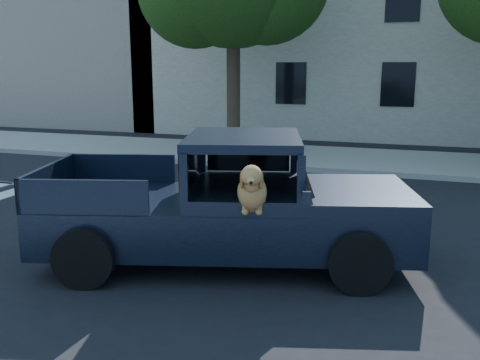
# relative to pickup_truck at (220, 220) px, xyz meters

# --- Properties ---
(ground) EXTENTS (120.00, 120.00, 0.00)m
(ground) POSITION_rel_pickup_truck_xyz_m (0.85, -0.03, -0.65)
(ground) COLOR black
(ground) RESTS_ON ground
(far_sidewalk) EXTENTS (60.00, 4.00, 0.15)m
(far_sidewalk) POSITION_rel_pickup_truck_xyz_m (0.85, 9.17, -0.57)
(far_sidewalk) COLOR gray
(far_sidewalk) RESTS_ON ground
(lane_stripes) EXTENTS (21.60, 0.14, 0.01)m
(lane_stripes) POSITION_rel_pickup_truck_xyz_m (2.85, 3.37, -0.64)
(lane_stripes) COLOR silver
(lane_stripes) RESTS_ON ground
(building_main) EXTENTS (26.00, 6.00, 9.00)m
(building_main) POSITION_rel_pickup_truck_xyz_m (3.85, 16.47, 3.85)
(building_main) COLOR beige
(building_main) RESTS_ON ground
(building_left) EXTENTS (12.00, 6.00, 8.00)m
(building_left) POSITION_rel_pickup_truck_xyz_m (-14.15, 16.47, 3.35)
(building_left) COLOR tan
(building_left) RESTS_ON ground
(pickup_truck) EXTENTS (5.71, 3.48, 1.92)m
(pickup_truck) POSITION_rel_pickup_truck_xyz_m (0.00, 0.00, 0.00)
(pickup_truck) COLOR black
(pickup_truck) RESTS_ON ground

